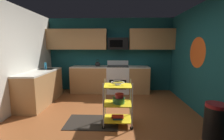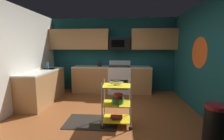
# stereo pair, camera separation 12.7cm
# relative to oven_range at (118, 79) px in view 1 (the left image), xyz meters

# --- Properties ---
(floor) EXTENTS (4.40, 4.80, 0.04)m
(floor) POSITION_rel_oven_range_xyz_m (-0.27, -2.10, -0.50)
(floor) COLOR brown
(floor) RESTS_ON ground
(wall_back) EXTENTS (4.52, 0.06, 2.60)m
(wall_back) POSITION_rel_oven_range_xyz_m (-0.27, 0.33, 0.82)
(wall_back) COLOR #14474C
(wall_back) RESTS_ON ground
(wall_left) EXTENTS (0.06, 4.80, 2.60)m
(wall_left) POSITION_rel_oven_range_xyz_m (-2.50, -2.10, 0.82)
(wall_left) COLOR silver
(wall_left) RESTS_ON ground
(wall_right) EXTENTS (0.06, 4.80, 2.60)m
(wall_right) POSITION_rel_oven_range_xyz_m (1.96, -2.10, 0.82)
(wall_right) COLOR #14474C
(wall_right) RESTS_ON ground
(wall_flower_decal) EXTENTS (0.00, 0.75, 0.75)m
(wall_flower_decal) POSITION_rel_oven_range_xyz_m (1.92, -1.52, 0.97)
(wall_flower_decal) COLOR #E5591E
(counter_run) EXTENTS (3.55, 2.34, 0.92)m
(counter_run) POSITION_rel_oven_range_xyz_m (-1.03, -0.46, -0.01)
(counter_run) COLOR #B27F4C
(counter_run) RESTS_ON ground
(oven_range) EXTENTS (0.76, 0.65, 1.10)m
(oven_range) POSITION_rel_oven_range_xyz_m (0.00, 0.00, 0.00)
(oven_range) COLOR white
(oven_range) RESTS_ON ground
(upper_cabinets) EXTENTS (4.40, 0.33, 0.70)m
(upper_cabinets) POSITION_rel_oven_range_xyz_m (-0.34, 0.13, 1.37)
(upper_cabinets) COLOR #B27F4C
(microwave) EXTENTS (0.70, 0.39, 0.40)m
(microwave) POSITION_rel_oven_range_xyz_m (-0.00, 0.10, 1.22)
(microwave) COLOR black
(rolling_cart) EXTENTS (0.62, 0.43, 0.91)m
(rolling_cart) POSITION_rel_oven_range_xyz_m (-0.00, -2.36, -0.02)
(rolling_cart) COLOR silver
(rolling_cart) RESTS_ON ground
(fruit_bowl) EXTENTS (0.27, 0.27, 0.07)m
(fruit_bowl) POSITION_rel_oven_range_xyz_m (-0.00, -2.36, 0.40)
(fruit_bowl) COLOR silver
(fruit_bowl) RESTS_ON rolling_cart
(mixing_bowl_large) EXTENTS (0.25, 0.25, 0.11)m
(mixing_bowl_large) POSITION_rel_oven_range_xyz_m (0.02, -2.36, 0.04)
(mixing_bowl_large) COLOR #387F4C
(mixing_bowl_large) RESTS_ON rolling_cart
(mixing_bowl_small) EXTENTS (0.18, 0.18, 0.08)m
(mixing_bowl_small) POSITION_rel_oven_range_xyz_m (0.03, -2.37, 0.14)
(mixing_bowl_small) COLOR maroon
(mixing_bowl_small) RESTS_ON rolling_cart
(book_stack) EXTENTS (0.25, 0.19, 0.05)m
(book_stack) POSITION_rel_oven_range_xyz_m (-0.00, -2.36, -0.32)
(book_stack) COLOR #1E4C8C
(book_stack) RESTS_ON rolling_cart
(kettle) EXTENTS (0.21, 0.18, 0.26)m
(kettle) POSITION_rel_oven_range_xyz_m (-0.70, -0.00, 0.52)
(kettle) COLOR black
(kettle) RESTS_ON counter_run
(dish_soap_bottle) EXTENTS (0.06, 0.06, 0.20)m
(dish_soap_bottle) POSITION_rel_oven_range_xyz_m (-2.19, -0.78, 0.54)
(dish_soap_bottle) COLOR #2D8CBF
(dish_soap_bottle) RESTS_ON counter_run
(trash_can) EXTENTS (0.34, 0.42, 0.66)m
(trash_can) POSITION_rel_oven_range_xyz_m (1.63, -2.89, -0.15)
(trash_can) COLOR black
(trash_can) RESTS_ON ground
(floor_rug) EXTENTS (1.10, 0.71, 0.01)m
(floor_rug) POSITION_rel_oven_range_xyz_m (-0.54, -2.30, -0.47)
(floor_rug) COLOR black
(floor_rug) RESTS_ON ground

